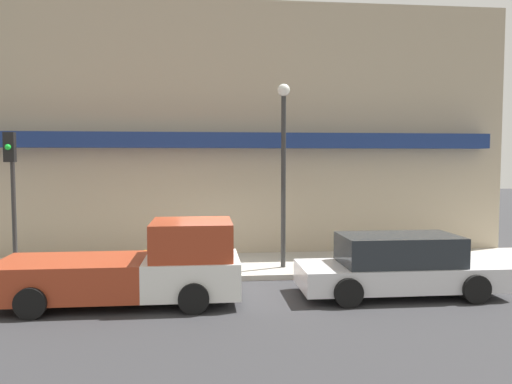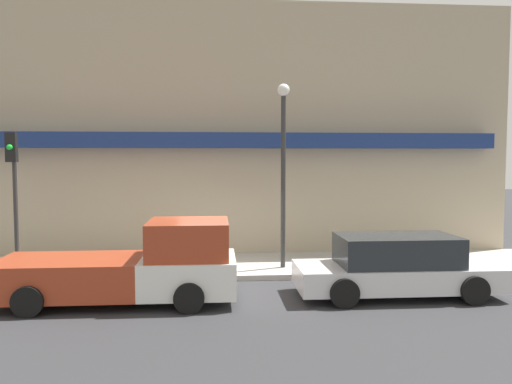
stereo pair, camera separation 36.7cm
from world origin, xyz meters
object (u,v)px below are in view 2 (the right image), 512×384
object	(u,v)px
pickup_truck	(135,267)
parked_car	(396,267)
fire_hydrant	(146,260)
traffic_light	(14,178)
street_lamp	(283,153)

from	to	relation	value
pickup_truck	parked_car	distance (m)	6.25
fire_hydrant	traffic_light	xyz separation A→B (m)	(-3.51, -0.12, 2.36)
pickup_truck	parked_car	world-z (taller)	pickup_truck
pickup_truck	street_lamp	bearing A→B (deg)	36.98
pickup_truck	traffic_light	distance (m)	4.84
street_lamp	fire_hydrant	bearing A→B (deg)	-178.06
parked_car	street_lamp	xyz separation A→B (m)	(-2.41, 2.73, 2.79)
fire_hydrant	traffic_light	bearing A→B (deg)	-178.06
fire_hydrant	parked_car	bearing A→B (deg)	-22.19
pickup_truck	fire_hydrant	world-z (taller)	pickup_truck
street_lamp	traffic_light	xyz separation A→B (m)	(-7.48, -0.25, -0.69)
pickup_truck	parked_car	bearing A→B (deg)	1.51
street_lamp	pickup_truck	bearing A→B (deg)	-144.53
pickup_truck	street_lamp	distance (m)	5.42
fire_hydrant	traffic_light	distance (m)	4.24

